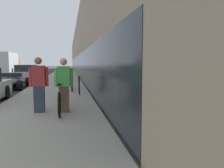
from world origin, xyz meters
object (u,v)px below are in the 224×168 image
person_rider (64,85)px  vintage_roadster_curbside (10,82)px  parked_sedan_far (26,73)px  bike_rack_hoop (79,83)px  moving_truck (6,63)px  cruiser_bike_nearest (72,83)px  tandem_bicycle (61,98)px  person_bystander (39,85)px

person_rider → vintage_roadster_curbside: person_rider is taller
parked_sedan_far → bike_rack_hoop: bearing=-68.1°
vintage_roadster_curbside → bike_rack_hoop: bearing=-47.2°
vintage_roadster_curbside → moving_truck: size_ratio=0.60×
parked_sedan_far → moving_truck: bearing=110.8°
person_rider → vintage_roadster_curbside: 8.72m
person_rider → bike_rack_hoop: 3.66m
bike_rack_hoop → vintage_roadster_curbside: size_ratio=0.19×
person_rider → cruiser_bike_nearest: bearing=86.9°
bike_rack_hoop → tandem_bicycle: bearing=-102.1°
person_bystander → tandem_bicycle: bearing=20.0°
bike_rack_hoop → moving_truck: moving_truck is taller
person_rider → tandem_bicycle: bearing=108.2°
tandem_bicycle → bike_rack_hoop: bearing=77.9°
tandem_bicycle → moving_truck: 28.59m
vintage_roadster_curbside → person_bystander: bearing=-70.6°
tandem_bicycle → person_bystander: person_bystander is taller
moving_truck → tandem_bicycle: bearing=-72.4°
bike_rack_hoop → cruiser_bike_nearest: bearing=102.1°
parked_sedan_far → moving_truck: 14.59m
tandem_bicycle → vintage_roadster_curbside: size_ratio=0.61×
vintage_roadster_curbside → moving_truck: moving_truck is taller
bike_rack_hoop → parked_sedan_far: 11.17m
bike_rack_hoop → cruiser_bike_nearest: 1.50m
person_bystander → bike_rack_hoop: (1.29, 3.48, -0.29)m
tandem_bicycle → person_bystander: size_ratio=1.67×
vintage_roadster_curbside → person_rider: bearing=-66.5°
tandem_bicycle → bike_rack_hoop: (0.70, 3.26, 0.14)m
person_rider → moving_truck: bearing=107.6°
cruiser_bike_nearest → person_bystander: bearing=-101.2°
bike_rack_hoop → parked_sedan_far: parked_sedan_far is taller
person_rider → moving_truck: moving_truck is taller
bike_rack_hoop → vintage_roadster_curbside: bike_rack_hoop is taller
tandem_bicycle → person_bystander: (-0.59, -0.22, 0.43)m
vintage_roadster_curbside → moving_truck: (-5.28, 19.59, 1.13)m
cruiser_bike_nearest → tandem_bicycle: bearing=-94.7°
person_rider → cruiser_bike_nearest: 5.08m
person_bystander → bike_rack_hoop: 3.72m
cruiser_bike_nearest → parked_sedan_far: (-3.86, 8.90, 0.08)m
person_bystander → moving_truck: 28.61m
tandem_bicycle → moving_truck: (-8.64, 27.23, 1.00)m
person_rider → moving_truck: size_ratio=0.22×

